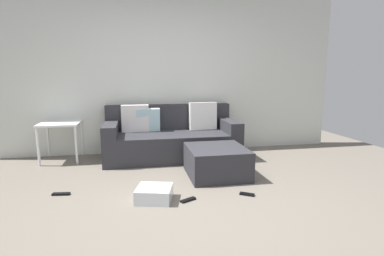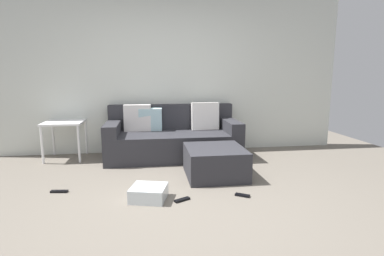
{
  "view_description": "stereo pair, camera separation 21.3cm",
  "coord_description": "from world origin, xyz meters",
  "px_view_note": "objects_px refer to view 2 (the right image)",
  "views": [
    {
      "loc": [
        -0.51,
        -2.78,
        1.3
      ],
      "look_at": [
        0.3,
        1.37,
        0.56
      ],
      "focal_mm": 28.08,
      "sensor_mm": 36.0,
      "label": 1
    },
    {
      "loc": [
        -0.3,
        -2.81,
        1.3
      ],
      "look_at": [
        0.3,
        1.37,
        0.56
      ],
      "focal_mm": 28.08,
      "sensor_mm": 36.0,
      "label": 2
    }
  ],
  "objects_px": {
    "ottoman": "(215,162)",
    "remote_under_side_table": "(59,191)",
    "side_table": "(64,126)",
    "couch_sectional": "(173,138)",
    "storage_bin": "(149,193)",
    "remote_near_ottoman": "(242,195)",
    "remote_by_storage_bin": "(182,200)"
  },
  "relations": [
    {
      "from": "ottoman",
      "to": "remote_under_side_table",
      "type": "height_order",
      "value": "ottoman"
    },
    {
      "from": "side_table",
      "to": "remote_under_side_table",
      "type": "height_order",
      "value": "side_table"
    },
    {
      "from": "couch_sectional",
      "to": "storage_bin",
      "type": "bearing_deg",
      "value": -102.95
    },
    {
      "from": "remote_near_ottoman",
      "to": "side_table",
      "type": "bearing_deg",
      "value": 173.75
    },
    {
      "from": "couch_sectional",
      "to": "storage_bin",
      "type": "xyz_separation_m",
      "value": [
        -0.39,
        -1.69,
        -0.24
      ]
    },
    {
      "from": "couch_sectional",
      "to": "side_table",
      "type": "height_order",
      "value": "couch_sectional"
    },
    {
      "from": "storage_bin",
      "to": "remote_under_side_table",
      "type": "bearing_deg",
      "value": 161.22
    },
    {
      "from": "ottoman",
      "to": "side_table",
      "type": "height_order",
      "value": "side_table"
    },
    {
      "from": "ottoman",
      "to": "remote_by_storage_bin",
      "type": "bearing_deg",
      "value": -124.7
    },
    {
      "from": "side_table",
      "to": "remote_near_ottoman",
      "type": "height_order",
      "value": "side_table"
    },
    {
      "from": "ottoman",
      "to": "remote_near_ottoman",
      "type": "bearing_deg",
      "value": -78.01
    },
    {
      "from": "ottoman",
      "to": "remote_by_storage_bin",
      "type": "relative_size",
      "value": 4.49
    },
    {
      "from": "couch_sectional",
      "to": "remote_by_storage_bin",
      "type": "bearing_deg",
      "value": -91.36
    },
    {
      "from": "remote_by_storage_bin",
      "to": "storage_bin",
      "type": "bearing_deg",
      "value": 139.03
    },
    {
      "from": "ottoman",
      "to": "side_table",
      "type": "distance_m",
      "value": 2.47
    },
    {
      "from": "couch_sectional",
      "to": "remote_near_ottoman",
      "type": "relative_size",
      "value": 13.0
    },
    {
      "from": "ottoman",
      "to": "remote_near_ottoman",
      "type": "distance_m",
      "value": 0.75
    },
    {
      "from": "ottoman",
      "to": "storage_bin",
      "type": "distance_m",
      "value": 1.09
    },
    {
      "from": "ottoman",
      "to": "storage_bin",
      "type": "bearing_deg",
      "value": -142.63
    },
    {
      "from": "ottoman",
      "to": "remote_near_ottoman",
      "type": "height_order",
      "value": "ottoman"
    },
    {
      "from": "couch_sectional",
      "to": "storage_bin",
      "type": "distance_m",
      "value": 1.75
    },
    {
      "from": "ottoman",
      "to": "remote_under_side_table",
      "type": "xyz_separation_m",
      "value": [
        -1.86,
        -0.32,
        -0.18
      ]
    },
    {
      "from": "remote_near_ottoman",
      "to": "remote_by_storage_bin",
      "type": "bearing_deg",
      "value": -144.9
    },
    {
      "from": "ottoman",
      "to": "couch_sectional",
      "type": "bearing_deg",
      "value": 114.46
    },
    {
      "from": "remote_near_ottoman",
      "to": "remote_under_side_table",
      "type": "height_order",
      "value": "same"
    },
    {
      "from": "remote_under_side_table",
      "to": "remote_near_ottoman",
      "type": "bearing_deg",
      "value": -3.96
    },
    {
      "from": "side_table",
      "to": "remote_under_side_table",
      "type": "bearing_deg",
      "value": -78.69
    },
    {
      "from": "storage_bin",
      "to": "remote_near_ottoman",
      "type": "distance_m",
      "value": 1.01
    },
    {
      "from": "storage_bin",
      "to": "side_table",
      "type": "distance_m",
      "value": 2.27
    },
    {
      "from": "couch_sectional",
      "to": "ottoman",
      "type": "relative_size",
      "value": 2.61
    },
    {
      "from": "couch_sectional",
      "to": "side_table",
      "type": "bearing_deg",
      "value": 175.74
    },
    {
      "from": "storage_bin",
      "to": "side_table",
      "type": "bearing_deg",
      "value": 125.51
    }
  ]
}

